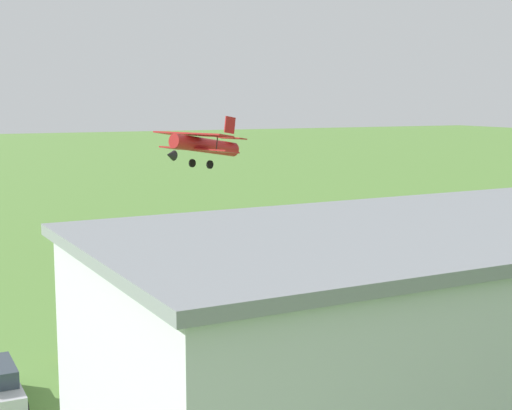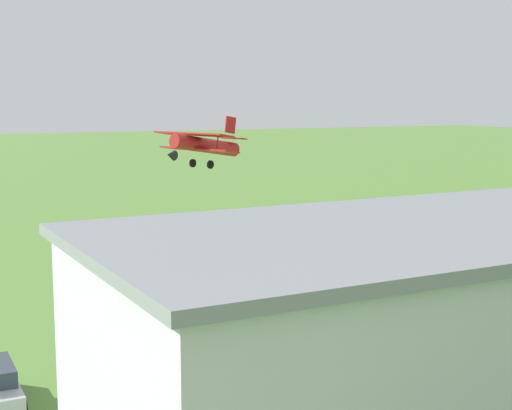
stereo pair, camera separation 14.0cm
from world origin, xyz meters
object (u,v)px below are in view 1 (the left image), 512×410
at_px(person_walking_on_apron, 68,340).
at_px(person_watching_takeoff, 173,316).
at_px(person_at_fence_line, 424,283).
at_px(biplane, 202,145).
at_px(person_near_hangar_door, 492,295).
at_px(person_by_parked_cars, 64,351).
at_px(hangar, 472,326).

xyz_separation_m(person_walking_on_apron, person_watching_takeoff, (-5.40, -1.62, -0.01)).
distance_m(person_watching_takeoff, person_at_fence_line, 15.25).
height_order(person_watching_takeoff, person_at_fence_line, person_watching_takeoff).
distance_m(biplane, person_near_hangar_door, 25.42).
xyz_separation_m(person_by_parked_cars, person_at_fence_line, (-21.11, -2.96, 0.02)).
relative_size(biplane, person_walking_on_apron, 4.40).
bearing_deg(person_walking_on_apron, person_by_parked_cars, 70.03).
distance_m(hangar, person_walking_on_apron, 17.40).
distance_m(biplane, person_walking_on_apron, 26.82).
bearing_deg(biplane, person_near_hangar_door, 108.54).
distance_m(person_walking_on_apron, person_at_fence_line, 20.72).
xyz_separation_m(hangar, person_near_hangar_door, (-11.54, -11.41, -2.96)).
relative_size(person_watching_takeoff, person_at_fence_line, 1.01).
xyz_separation_m(biplane, person_watching_takeoff, (9.29, 19.68, -7.04)).
distance_m(person_walking_on_apron, person_near_hangar_door, 22.53).
bearing_deg(person_by_parked_cars, person_at_fence_line, -172.02).
distance_m(hangar, person_watching_takeoff, 16.12).
bearing_deg(person_walking_on_apron, person_watching_takeoff, -163.27).
distance_m(hangar, biplane, 35.00).
bearing_deg(hangar, person_watching_takeoff, -69.65).
xyz_separation_m(biplane, person_walking_on_apron, (14.69, 21.30, -7.03)).
bearing_deg(hangar, biplane, -96.24).
relative_size(hangar, biplane, 3.55).
bearing_deg(person_by_parked_cars, person_walking_on_apron, -109.97).
bearing_deg(person_near_hangar_door, person_watching_takeoff, -11.47).
height_order(hangar, person_by_parked_cars, hangar).
bearing_deg(person_walking_on_apron, hangar, 129.50).
height_order(biplane, person_watching_takeoff, biplane).
relative_size(biplane, person_by_parked_cars, 4.54).
height_order(biplane, person_walking_on_apron, biplane).
bearing_deg(person_watching_takeoff, person_near_hangar_door, 168.53).
relative_size(person_near_hangar_door, person_by_parked_cars, 0.96).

